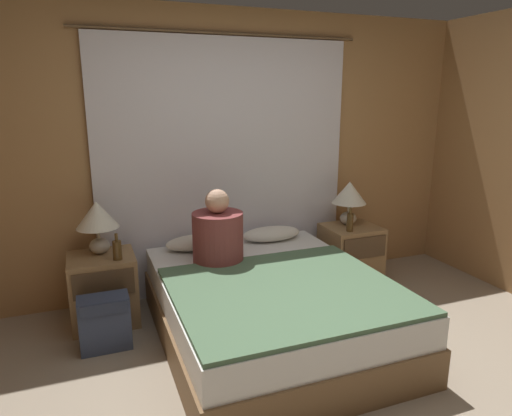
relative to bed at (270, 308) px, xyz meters
name	(u,v)px	position (x,y,z in m)	size (l,w,h in m)	color
ground_plane	(330,413)	(0.00, -0.90, -0.24)	(16.00, 16.00, 0.00)	gray
wall_back	(224,154)	(0.00, 1.09, 1.01)	(4.85, 0.06, 2.50)	#A37547
curtain_panel	(227,167)	(0.00, 1.03, 0.90)	(2.50, 0.02, 2.29)	silver
bed	(270,308)	(0.00, 0.00, 0.00)	(1.56, 1.95, 0.49)	brown
nightstand_left	(104,289)	(-1.14, 0.70, 0.04)	(0.50, 0.46, 0.56)	#937047
nightstand_right	(350,254)	(1.14, 0.70, 0.04)	(0.50, 0.46, 0.56)	#937047
lamp_left	(97,218)	(-1.14, 0.78, 0.60)	(0.33, 0.33, 0.42)	#B2A899
lamp_right	(349,196)	(1.14, 0.78, 0.60)	(0.33, 0.33, 0.42)	#B2A899
pillow_left	(198,242)	(-0.34, 0.80, 0.31)	(0.54, 0.28, 0.12)	silver
pillow_right	(271,234)	(0.34, 0.80, 0.31)	(0.54, 0.28, 0.12)	silver
blanket_on_bed	(287,290)	(0.00, -0.28, 0.26)	(1.50, 1.33, 0.03)	#4C6B4C
person_left_in_bed	(218,235)	(-0.27, 0.43, 0.48)	(0.40, 0.40, 0.59)	brown
beer_bottle_on_left_stand	(117,250)	(-1.02, 0.58, 0.39)	(0.07, 0.07, 0.21)	#513819
beer_bottle_on_right_stand	(350,222)	(1.03, 0.58, 0.40)	(0.06, 0.06, 0.23)	#513819
backpack_on_floor	(105,320)	(-1.16, 0.29, -0.02)	(0.35, 0.22, 0.40)	#333D56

